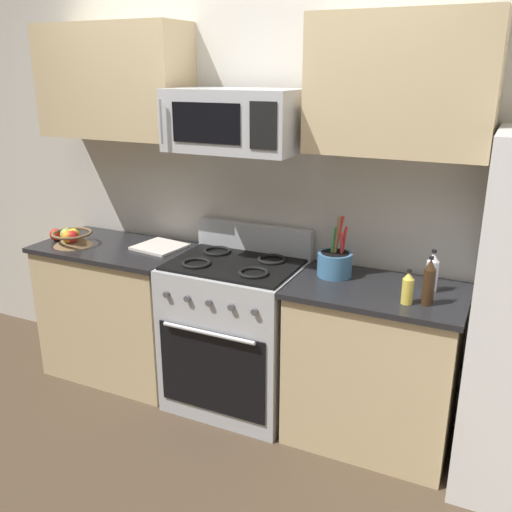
% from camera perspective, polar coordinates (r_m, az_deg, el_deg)
% --- Properties ---
extents(ground_plane, '(16.00, 16.00, 0.00)m').
position_cam_1_polar(ground_plane, '(3.22, -7.35, -19.86)').
color(ground_plane, '#473828').
extents(wall_back, '(8.00, 0.10, 2.60)m').
position_cam_1_polar(wall_back, '(3.44, 0.51, 7.02)').
color(wall_back, beige).
rests_on(wall_back, ground).
extents(counter_left, '(0.98, 0.59, 0.91)m').
position_cam_1_polar(counter_left, '(3.86, -13.84, -5.38)').
color(counter_left, tan).
rests_on(counter_left, ground).
extents(range_oven, '(0.76, 0.63, 1.09)m').
position_cam_1_polar(range_oven, '(3.41, -2.11, -7.85)').
color(range_oven, '#B2B5BA').
rests_on(range_oven, ground).
extents(counter_right, '(0.90, 0.59, 0.91)m').
position_cam_1_polar(counter_right, '(3.16, 11.82, -10.91)').
color(counter_right, tan).
rests_on(counter_right, ground).
extents(microwave, '(0.72, 0.44, 0.33)m').
position_cam_1_polar(microwave, '(3.08, -2.17, 13.68)').
color(microwave, '#B2B5BA').
extents(upper_cabinets_left, '(0.97, 0.34, 0.67)m').
position_cam_1_polar(upper_cabinets_left, '(3.66, -14.28, 16.90)').
color(upper_cabinets_left, tan).
extents(upper_cabinets_right, '(0.89, 0.34, 0.67)m').
position_cam_1_polar(upper_cabinets_right, '(2.90, 14.61, 16.55)').
color(upper_cabinets_right, tan).
extents(utensil_crock, '(0.19, 0.19, 0.33)m').
position_cam_1_polar(utensil_crock, '(3.08, 8.07, -0.67)').
color(utensil_crock, teal).
rests_on(utensil_crock, counter_right).
extents(fruit_basket, '(0.25, 0.25, 0.11)m').
position_cam_1_polar(fruit_basket, '(3.77, -18.31, 1.81)').
color(fruit_basket, brown).
rests_on(fruit_basket, counter_left).
extents(apple_loose, '(0.08, 0.08, 0.08)m').
position_cam_1_polar(apple_loose, '(3.91, -19.76, 2.07)').
color(apple_loose, red).
rests_on(apple_loose, counter_left).
extents(cutting_board, '(0.32, 0.31, 0.02)m').
position_cam_1_polar(cutting_board, '(3.59, -9.80, 0.94)').
color(cutting_board, silver).
rests_on(cutting_board, counter_left).
extents(bottle_vinegar, '(0.06, 0.06, 0.22)m').
position_cam_1_polar(bottle_vinegar, '(2.96, 17.55, -1.61)').
color(bottle_vinegar, silver).
rests_on(bottle_vinegar, counter_right).
extents(bottle_soy, '(0.06, 0.06, 0.24)m').
position_cam_1_polar(bottle_soy, '(2.79, 17.26, -2.62)').
color(bottle_soy, '#382314').
rests_on(bottle_soy, counter_right).
extents(bottle_oil, '(0.06, 0.06, 0.18)m').
position_cam_1_polar(bottle_oil, '(2.78, 15.25, -3.19)').
color(bottle_oil, gold).
rests_on(bottle_oil, counter_right).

